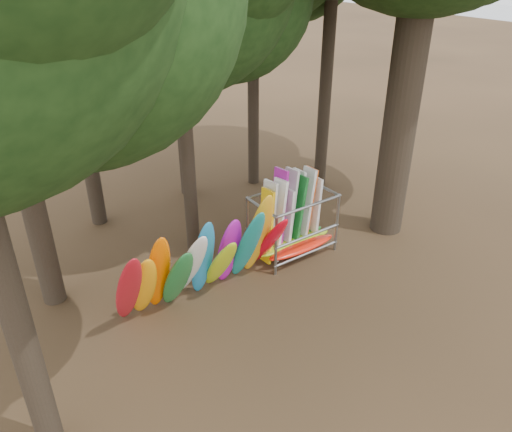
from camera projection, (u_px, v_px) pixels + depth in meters
ground at (281, 276)px, 15.30m from camera, size 120.00×120.00×0.00m
kayak_row at (203, 263)px, 13.63m from camera, size 5.18×2.07×3.19m
storage_rack at (292, 225)px, 16.09m from camera, size 2.82×1.53×2.91m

